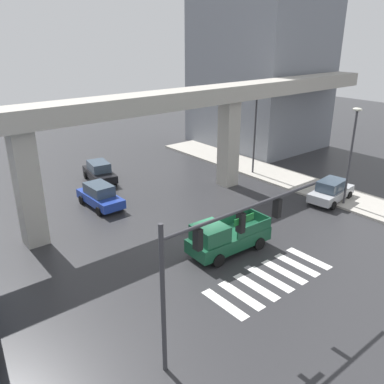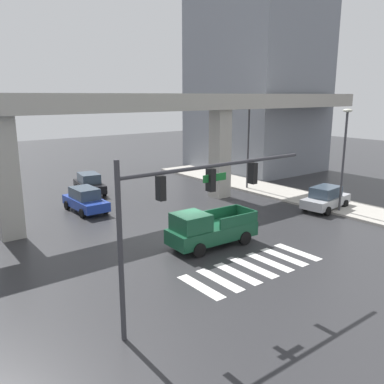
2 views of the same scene
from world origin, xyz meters
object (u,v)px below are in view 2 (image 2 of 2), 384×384
at_px(street_lamp_near_corner, 344,149).
at_px(street_lamp_mid_block, 248,138).
at_px(sedan_silver, 326,198).
at_px(sedan_blue, 85,200).
at_px(sedan_black, 89,184).
at_px(traffic_signal_mast, 186,198).
at_px(pickup_truck, 208,230).

xyz_separation_m(street_lamp_near_corner, street_lamp_mid_block, (0.00, 9.19, 0.00)).
height_order(sedan_silver, sedan_blue, same).
relative_size(sedan_blue, street_lamp_mid_block, 0.60).
height_order(sedan_black, street_lamp_near_corner, street_lamp_near_corner).
bearing_deg(sedan_black, traffic_signal_mast, -104.26).
height_order(sedan_black, traffic_signal_mast, traffic_signal_mast).
bearing_deg(traffic_signal_mast, sedan_black, 75.74).
height_order(sedan_silver, street_lamp_near_corner, street_lamp_near_corner).
bearing_deg(street_lamp_near_corner, sedan_black, 125.76).
bearing_deg(traffic_signal_mast, pickup_truck, 43.65).
xyz_separation_m(sedan_black, street_lamp_mid_block, (11.68, -7.02, 3.70)).
distance_m(pickup_truck, sedan_black, 15.72).
bearing_deg(sedan_blue, sedan_silver, -36.01).
relative_size(pickup_truck, traffic_signal_mast, 0.60).
xyz_separation_m(sedan_black, street_lamp_near_corner, (11.68, -16.22, 3.70)).
bearing_deg(pickup_truck, sedan_silver, 2.70).
xyz_separation_m(traffic_signal_mast, street_lamp_mid_block, (16.94, 13.67, -0.01)).
relative_size(sedan_black, sedan_blue, 1.05).
xyz_separation_m(sedan_blue, street_lamp_mid_block, (14.19, -2.03, 3.70)).
xyz_separation_m(traffic_signal_mast, street_lamp_near_corner, (16.94, 4.48, -0.01)).
bearing_deg(street_lamp_near_corner, street_lamp_mid_block, 90.00).
xyz_separation_m(sedan_silver, street_lamp_near_corner, (0.18, -1.04, 3.70)).
bearing_deg(traffic_signal_mast, sedan_silver, 18.21).
bearing_deg(street_lamp_mid_block, street_lamp_near_corner, -90.00).
bearing_deg(street_lamp_near_corner, pickup_truck, 177.58).
relative_size(pickup_truck, street_lamp_mid_block, 0.71).
height_order(street_lamp_near_corner, street_lamp_mid_block, same).
distance_m(sedan_black, street_lamp_near_corner, 20.33).
height_order(traffic_signal_mast, street_lamp_mid_block, street_lamp_mid_block).
xyz_separation_m(pickup_truck, traffic_signal_mast, (-5.21, -4.97, 3.57)).
bearing_deg(pickup_truck, traffic_signal_mast, -136.35).
height_order(sedan_blue, traffic_signal_mast, traffic_signal_mast).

